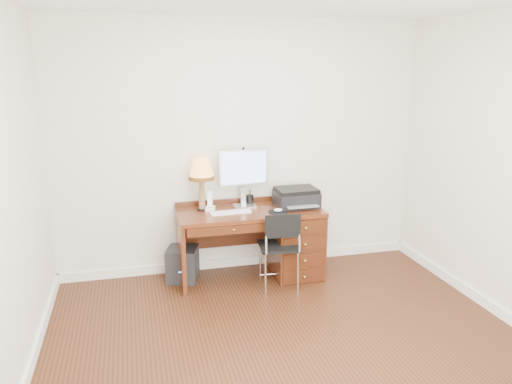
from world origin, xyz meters
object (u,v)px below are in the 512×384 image
object	(u,v)px
printer	(296,197)
chair	(281,242)
monitor	(244,171)
equipment_box	(183,264)
phone	(210,205)
desk	(279,238)
leg_lamp	(201,172)

from	to	relation	value
printer	chair	distance (m)	0.59
monitor	equipment_box	xyz separation A→B (m)	(-0.69, -0.08, -0.95)
printer	phone	world-z (taller)	phone
desk	equipment_box	world-z (taller)	desk
printer	chair	xyz separation A→B (m)	(-0.29, -0.38, -0.35)
phone	chair	xyz separation A→B (m)	(0.64, -0.44, -0.31)
desk	equipment_box	size ratio (longest dim) A/B	4.20
desk	leg_lamp	size ratio (longest dim) A/B	2.71
desk	phone	size ratio (longest dim) A/B	7.25
chair	printer	bearing A→B (deg)	59.11
desk	chair	size ratio (longest dim) A/B	1.82
phone	chair	bearing A→B (deg)	-19.11
monitor	leg_lamp	xyz separation A→B (m)	(-0.46, -0.06, 0.02)
chair	leg_lamp	bearing A→B (deg)	151.94
leg_lamp	phone	world-z (taller)	leg_lamp
printer	phone	xyz separation A→B (m)	(-0.92, 0.05, -0.04)
leg_lamp	phone	size ratio (longest dim) A/B	2.68
printer	chair	world-z (taller)	printer
desk	monitor	size ratio (longest dim) A/B	2.46
printer	equipment_box	xyz separation A→B (m)	(-1.23, 0.07, -0.67)
desk	monitor	xyz separation A→B (m)	(-0.34, 0.18, 0.72)
monitor	leg_lamp	size ratio (longest dim) A/B	1.10
printer	equipment_box	bearing A→B (deg)	175.66
desk	chair	world-z (taller)	chair
chair	equipment_box	bearing A→B (deg)	160.19
monitor	printer	world-z (taller)	monitor
monitor	printer	distance (m)	0.63
desk	chair	distance (m)	0.38
monitor	printer	size ratio (longest dim) A/B	1.35
leg_lamp	monitor	bearing A→B (deg)	6.90
desk	chair	bearing A→B (deg)	-104.08
equipment_box	printer	bearing A→B (deg)	14.35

